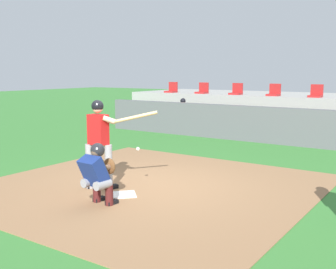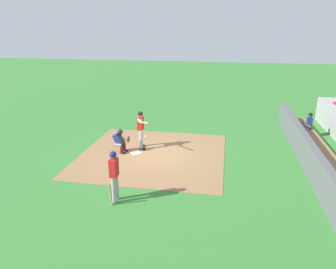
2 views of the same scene
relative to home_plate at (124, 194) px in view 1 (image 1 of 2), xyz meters
The scene contains 14 objects.
ground_plane 0.80m from the home_plate, 90.00° to the left, with size 80.00×80.00×0.00m, color #387A33.
dirt_infield 0.80m from the home_plate, 90.00° to the left, with size 6.40×6.40×0.01m, color #936B47.
home_plate is the anchor object (origin of this frame).
batter_at_plate 1.22m from the home_plate, behind, with size 1.29×0.80×1.80m.
catcher_crouched 0.91m from the home_plate, 89.53° to the right, with size 0.50×1.53×1.13m.
dugout_wall 7.32m from the home_plate, 90.00° to the left, with size 13.00×0.30×1.20m, color #59595E.
dugout_bench 8.30m from the home_plate, 90.00° to the left, with size 11.80×0.44×0.45m, color olive.
dugout_player_0 9.04m from the home_plate, 115.43° to the left, with size 0.49×0.70×1.30m.
stands_platform 11.72m from the home_plate, 90.00° to the left, with size 15.00×4.40×1.40m, color #9E9E99.
stadium_seat_0 11.76m from the home_plate, 119.19° to the left, with size 0.46×0.46×0.48m.
stadium_seat_1 11.06m from the home_plate, 111.76° to the left, with size 0.46×0.46×0.48m.
stadium_seat_2 10.58m from the home_plate, 103.47° to the left, with size 0.46×0.46×0.48m.
stadium_seat_3 10.32m from the home_plate, 94.56° to the left, with size 0.46×0.46×0.48m.
stadium_seat_4 10.32m from the home_plate, 85.44° to the left, with size 0.46×0.46×0.48m.
Camera 1 is at (5.04, -6.72, 2.35)m, focal length 44.66 mm.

